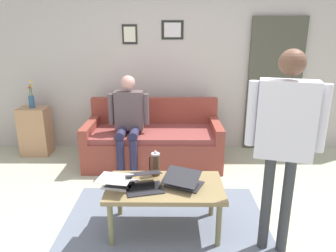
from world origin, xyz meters
The scene contains 14 objects.
ground_plane centered at (0.00, 0.00, 0.00)m, with size 7.68×7.68×0.00m, color #ADB397.
area_rug centered at (0.04, 0.20, 0.00)m, with size 2.01×1.80×0.01m, color slate.
back_wall centered at (0.00, -2.20, 1.35)m, with size 7.04×0.11×2.70m.
interior_door centered at (-1.62, -2.11, 1.02)m, with size 0.82×0.09×2.05m.
couch centered at (0.23, -1.54, 0.31)m, with size 1.89×0.90×0.88m.
coffee_table centered at (0.04, 0.10, 0.42)m, with size 1.08×0.61×0.47m.
laptop_left centered at (0.23, 0.15, 0.51)m, with size 0.40×0.38×0.16m.
laptop_center centered at (-0.13, 0.11, 0.51)m, with size 0.41×0.40×0.16m.
laptop_right centered at (0.46, 0.14, 0.52)m, with size 0.35×0.40×0.13m.
french_press centered at (0.13, -0.11, 0.59)m, with size 0.10×0.08×0.26m.
side_shelf centered at (2.06, -1.82, 0.37)m, with size 0.42×0.32×0.74m.
flower_vase centered at (2.05, -1.82, 0.88)m, with size 0.09×0.08×0.42m.
person_standing centered at (-0.91, 0.38, 1.10)m, with size 0.59×0.31×1.72m.
person_seated centered at (0.55, -1.31, 0.73)m, with size 0.55×0.51×1.28m.
Camera 1 is at (-0.01, 2.70, 1.84)m, focal length 33.35 mm.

